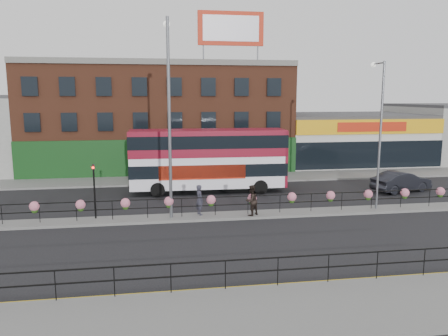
{
  "coord_description": "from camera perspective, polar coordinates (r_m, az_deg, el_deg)",
  "views": [
    {
      "loc": [
        -4.41,
        -25.13,
        7.22
      ],
      "look_at": [
        0.0,
        3.0,
        2.5
      ],
      "focal_mm": 35.0,
      "sensor_mm": 36.0,
      "label": 1
    }
  ],
  "objects": [
    {
      "name": "double_decker_bus",
      "position": [
        32.86,
        -2.02,
        1.86
      ],
      "size": [
        11.73,
        3.14,
        4.73
      ],
      "color": "white",
      "rests_on": "ground"
    },
    {
      "name": "south_pavement",
      "position": [
        15.59,
        9.01,
        -17.99
      ],
      "size": [
        60.0,
        4.0,
        0.15
      ],
      "primitive_type": "cube",
      "color": "slate",
      "rests_on": "ground"
    },
    {
      "name": "brick_building",
      "position": [
        45.14,
        -8.43,
        6.65
      ],
      "size": [
        25.0,
        12.21,
        10.3
      ],
      "color": "brown",
      "rests_on": "ground"
    },
    {
      "name": "lamp_column_west",
      "position": [
        25.38,
        -7.22,
        8.64
      ],
      "size": [
        0.41,
        2.0,
        11.41
      ],
      "color": "slate",
      "rests_on": "median"
    },
    {
      "name": "supermarket",
      "position": [
        49.65,
        15.44,
        3.79
      ],
      "size": [
        15.0,
        12.25,
        5.3
      ],
      "color": "silver",
      "rests_on": "ground"
    },
    {
      "name": "median_railing",
      "position": [
        26.25,
        1.02,
        -4.19
      ],
      "size": [
        30.04,
        0.56,
        1.23
      ],
      "color": "black",
      "rests_on": "median"
    },
    {
      "name": "lamp_column_east",
      "position": [
        28.88,
        19.6,
        5.63
      ],
      "size": [
        0.33,
        1.61,
        9.17
      ],
      "color": "slate",
      "rests_on": "median"
    },
    {
      "name": "south_railing",
      "position": [
        16.46,
        0.18,
        -12.93
      ],
      "size": [
        20.04,
        0.05,
        1.12
      ],
      "color": "black",
      "rests_on": "south_pavement"
    },
    {
      "name": "traffic_light_median",
      "position": [
        26.22,
        -16.63,
        -1.43
      ],
      "size": [
        0.15,
        0.28,
        3.65
      ],
      "color": "black",
      "rests_on": "median"
    },
    {
      "name": "billboard",
      "position": [
        41.15,
        0.9,
        17.74
      ],
      "size": [
        6.0,
        0.29,
        4.4
      ],
      "color": "red",
      "rests_on": "brick_building"
    },
    {
      "name": "ground",
      "position": [
        26.52,
        1.01,
        -6.39
      ],
      "size": [
        120.0,
        120.0,
        0.0
      ],
      "primitive_type": "plane",
      "color": "black",
      "rests_on": "ground"
    },
    {
      "name": "car",
      "position": [
        35.84,
        22.15,
        -1.64
      ],
      "size": [
        4.04,
        5.57,
        1.56
      ],
      "primitive_type": "imported",
      "rotation": [
        0.0,
        0.0,
        1.83
      ],
      "color": "black",
      "rests_on": "ground"
    },
    {
      "name": "pedestrian_a",
      "position": [
        26.24,
        -3.22,
        -4.17
      ],
      "size": [
        0.94,
        0.85,
        1.83
      ],
      "primitive_type": "imported",
      "rotation": [
        0.0,
        0.0,
        1.9
      ],
      "color": "#2E2D3B",
      "rests_on": "median"
    },
    {
      "name": "pedestrian_b",
      "position": [
        26.08,
        3.6,
        -4.24
      ],
      "size": [
        1.54,
        1.53,
        1.84
      ],
      "primitive_type": "imported",
      "rotation": [
        0.0,
        0.0,
        3.73
      ],
      "color": "black",
      "rests_on": "median"
    },
    {
      "name": "north_pavement",
      "position": [
        38.07,
        -2.1,
        -1.41
      ],
      "size": [
        60.0,
        4.0,
        0.15
      ],
      "primitive_type": "cube",
      "color": "slate",
      "rests_on": "ground"
    },
    {
      "name": "yellow_line_outer",
      "position": [
        17.44,
        6.8,
        -15.09
      ],
      "size": [
        60.0,
        0.1,
        0.01
      ],
      "primitive_type": "cube",
      "color": "gold",
      "rests_on": "ground"
    },
    {
      "name": "yellow_line_inner",
      "position": [
        17.6,
        6.63,
        -14.86
      ],
      "size": [
        60.0,
        0.1,
        0.01
      ],
      "primitive_type": "cube",
      "color": "gold",
      "rests_on": "ground"
    },
    {
      "name": "median",
      "position": [
        26.5,
        1.01,
        -6.23
      ],
      "size": [
        60.0,
        1.6,
        0.15
      ],
      "primitive_type": "cube",
      "color": "slate",
      "rests_on": "ground"
    }
  ]
}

